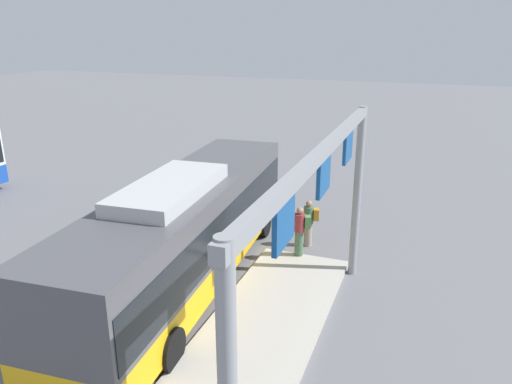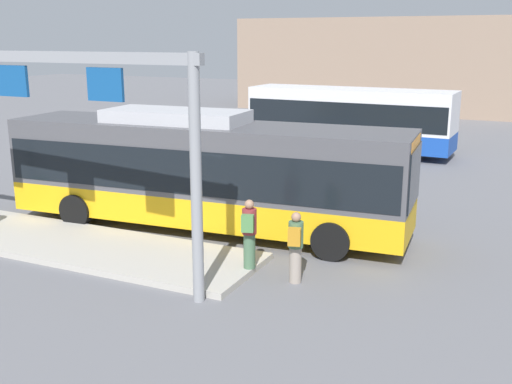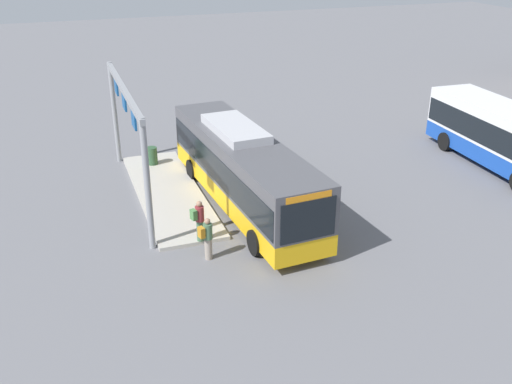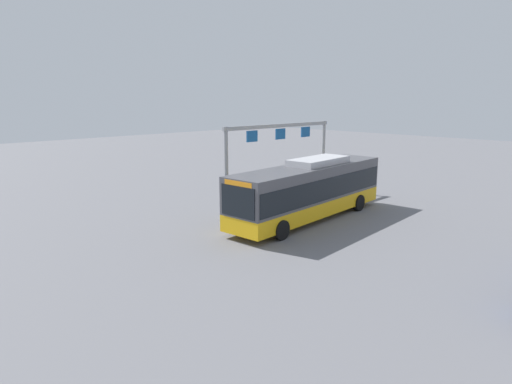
% 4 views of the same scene
% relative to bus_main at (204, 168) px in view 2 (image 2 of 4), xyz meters
% --- Properties ---
extents(ground_plane, '(120.00, 120.00, 0.00)m').
position_rel_bus_main_xyz_m(ground_plane, '(0.01, 0.00, -1.81)').
color(ground_plane, slate).
extents(platform_curb, '(10.00, 2.80, 0.16)m').
position_rel_bus_main_xyz_m(platform_curb, '(-2.20, -2.88, -1.73)').
color(platform_curb, '#B2ADA3').
rests_on(platform_curb, ground).
extents(bus_main, '(11.88, 3.31, 3.46)m').
position_rel_bus_main_xyz_m(bus_main, '(0.00, 0.00, 0.00)').
color(bus_main, '#EAAD14').
rests_on(bus_main, ground).
extents(bus_background_left, '(9.89, 2.93, 3.10)m').
position_rel_bus_main_xyz_m(bus_background_left, '(0.31, 13.71, -0.04)').
color(bus_background_left, '#1947AD').
rests_on(bus_background_left, ground).
extents(person_boarding, '(0.43, 0.58, 1.67)m').
position_rel_bus_main_xyz_m(person_boarding, '(3.86, -2.68, -0.92)').
color(person_boarding, gray).
rests_on(person_boarding, ground).
extents(person_waiting_near, '(0.45, 0.59, 1.67)m').
position_rel_bus_main_xyz_m(person_waiting_near, '(2.70, -2.68, -0.76)').
color(person_waiting_near, '#476B4C').
rests_on(person_waiting_near, platform_curb).
extents(platform_sign_gantry, '(9.96, 0.24, 5.20)m').
position_rel_bus_main_xyz_m(platform_sign_gantry, '(-2.42, -4.47, 1.97)').
color(platform_sign_gantry, gray).
rests_on(platform_sign_gantry, ground).
extents(station_building, '(21.49, 8.00, 6.91)m').
position_rel_bus_main_xyz_m(station_building, '(-2.68, 33.03, 1.64)').
color(station_building, gray).
rests_on(station_building, ground).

